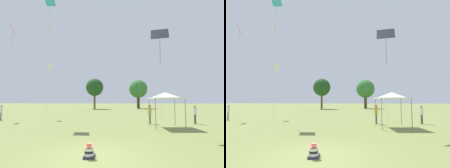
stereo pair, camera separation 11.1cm
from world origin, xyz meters
The scene contains 13 objects.
ground_plane centered at (0.00, 0.00, 0.00)m, with size 300.00×300.00×0.00m, color olive.
seated_toddler centered at (-0.15, -0.08, 0.23)m, with size 0.47×0.56×0.57m.
person_standing_0 centered at (7.43, 11.05, 1.06)m, with size 0.49×0.49×1.78m.
person_standing_1 centered at (-13.83, 11.90, 1.08)m, with size 0.43×0.43×1.77m.
person_standing_2 centered at (3.10, 10.66, 1.12)m, with size 0.46×0.46×1.86m.
canopy_tent centered at (4.25, 8.39, 2.64)m, with size 2.89×2.89×2.94m.
kite_0 centered at (3.51, 5.73, 6.96)m, with size 1.36×0.99×7.57m.
kite_1 centered at (-14.77, 14.23, 11.64)m, with size 0.97×1.34×12.50m.
kite_2 centered at (-7.59, 10.58, 12.84)m, with size 1.14×0.96×13.61m.
kite_3 centered at (-14.65, 23.57, 16.14)m, with size 0.84×1.26×17.25m.
kite_6 centered at (-9.28, 14.38, 6.51)m, with size 0.98×0.82×7.15m.
distant_tree_0 centered at (-9.30, 40.80, 6.00)m, with size 4.86×4.86×8.47m.
distant_tree_1 centered at (2.86, 45.85, 5.79)m, with size 5.47×5.47×8.60m.
Camera 2 is at (1.71, -6.89, 2.20)m, focal length 28.00 mm.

